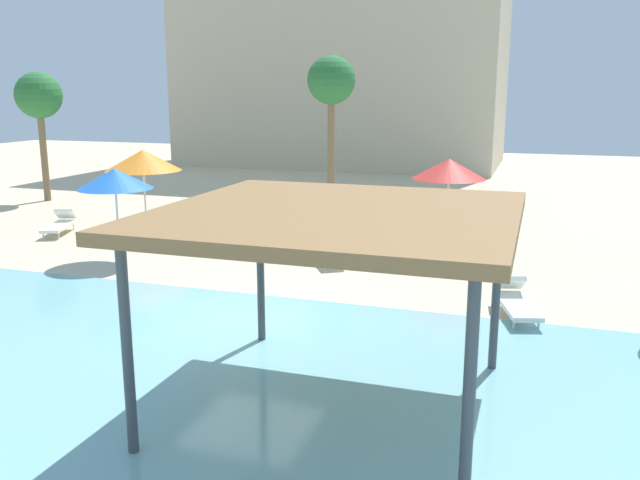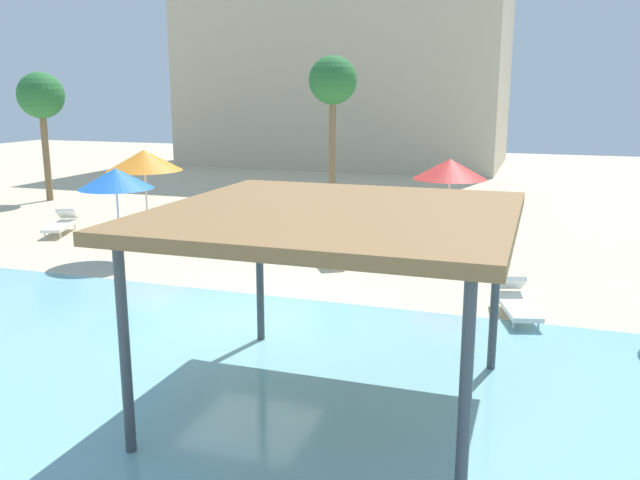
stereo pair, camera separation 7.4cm
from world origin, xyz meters
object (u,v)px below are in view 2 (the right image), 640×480
Objects in this scene: shade_pavilion at (335,220)px; lounge_chair_1 at (516,301)px; beach_umbrella_red_0 at (450,169)px; palm_tree_1 at (41,98)px; palm_tree_0 at (333,83)px; lounge_chair_0 at (327,250)px; beach_umbrella_blue_1 at (116,179)px; lounge_chair_2 at (62,223)px; beach_umbrella_orange_4 at (144,160)px.

lounge_chair_1 is at bearing 65.32° from shade_pavilion.
beach_umbrella_red_0 is 17.96m from palm_tree_1.
beach_umbrella_red_0 is at bearing -50.13° from palm_tree_0.
shade_pavilion is 8.97m from lounge_chair_0.
beach_umbrella_blue_1 is 5.08m from lounge_chair_2.
lounge_chair_0 is (-2.77, 8.16, -2.49)m from shade_pavilion.
beach_umbrella_red_0 is (0.19, 10.24, -0.40)m from shade_pavilion.
beach_umbrella_blue_1 is at bearing -68.64° from beach_umbrella_orange_4.
lounge_chair_2 is (-12.35, -1.33, -2.09)m from beach_umbrella_red_0.
beach_umbrella_blue_1 is 0.43× the size of palm_tree_0.
palm_tree_1 reaches higher than lounge_chair_0.
beach_umbrella_red_0 is at bearing 93.21° from lounge_chair_0.
shade_pavilion is 17.89m from palm_tree_0.
palm_tree_1 is at bearing 149.96° from beach_umbrella_orange_4.
shade_pavilion is at bearing -40.91° from lounge_chair_1.
lounge_chair_0 is 0.36× the size of palm_tree_1.
beach_umbrella_blue_1 is 11.17m from palm_tree_0.
beach_umbrella_blue_1 is at bearing 37.74° from lounge_chair_2.
palm_tree_0 reaches higher than lounge_chair_0.
beach_umbrella_red_0 reaches higher than lounge_chair_0.
palm_tree_0 reaches higher than beach_umbrella_red_0.
beach_umbrella_red_0 is at bearing -173.63° from lounge_chair_1.
shade_pavilion is 0.92× the size of palm_tree_1.
palm_tree_1 is (-7.68, 4.44, 1.89)m from beach_umbrella_orange_4.
palm_tree_0 is (-5.59, 6.69, 2.43)m from beach_umbrella_red_0.
beach_umbrella_red_0 is 9.20m from beach_umbrella_blue_1.
beach_umbrella_red_0 is 0.46× the size of palm_tree_0.
beach_umbrella_blue_1 is 10.77m from lounge_chair_1.
palm_tree_1 is at bearing -144.77° from lounge_chair_0.
beach_umbrella_orange_4 is at bearing -120.21° from palm_tree_0.
beach_umbrella_red_0 is 5.96m from lounge_chair_1.
beach_umbrella_orange_4 is 8.55m from palm_tree_0.
beach_umbrella_red_0 is 1.06× the size of beach_umbrella_blue_1.
beach_umbrella_red_0 reaches higher than lounge_chair_2.
shade_pavilion reaches higher than lounge_chair_2.
lounge_chair_0 is 0.97× the size of lounge_chair_2.
beach_umbrella_orange_4 reaches higher than lounge_chair_2.
beach_umbrella_red_0 is at bearing -13.15° from palm_tree_1.
beach_umbrella_blue_1 is 12.15m from palm_tree_1.
lounge_chair_2 is (-14.50, 3.82, 0.00)m from lounge_chair_1.
lounge_chair_2 is (-12.16, 8.91, -2.49)m from shade_pavilion.
beach_umbrella_blue_1 is (-8.37, -3.82, -0.15)m from beach_umbrella_red_0.
shade_pavilion is at bearing -39.74° from palm_tree_1.
beach_umbrella_blue_1 is (-8.17, 6.42, -0.55)m from shade_pavilion.
lounge_chair_2 is at bearing -173.85° from beach_umbrella_red_0.
lounge_chair_0 is 10.20m from palm_tree_0.
beach_umbrella_blue_1 is 1.28× the size of lounge_chair_1.
lounge_chair_2 is at bearing -126.24° from lounge_chair_0.
beach_umbrella_orange_4 is at bearing 111.36° from beach_umbrella_blue_1.
palm_tree_0 is 1.11× the size of palm_tree_1.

